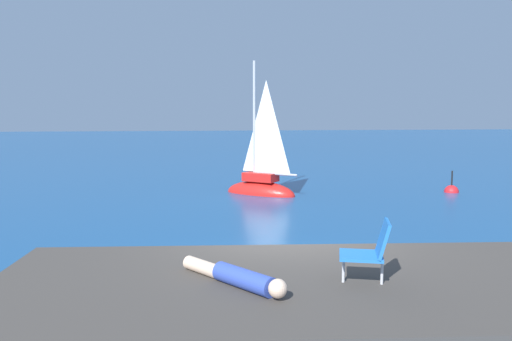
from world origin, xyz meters
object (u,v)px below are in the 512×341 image
at_px(sailboat_near, 261,186).
at_px(marker_buoy, 451,192).
at_px(person_sunbather, 237,277).
at_px(beach_chair, 371,249).

xyz_separation_m(sailboat_near, marker_buoy, (7.49, -0.58, -0.29)).
height_order(person_sunbather, beach_chair, beach_chair).
bearing_deg(beach_chair, sailboat_near, -75.31).
bearing_deg(marker_buoy, beach_chair, -122.93).
xyz_separation_m(person_sunbather, marker_buoy, (9.70, 12.30, -1.10)).
bearing_deg(person_sunbather, marker_buoy, -75.24).
relative_size(beach_chair, marker_buoy, 0.71).
height_order(sailboat_near, person_sunbather, sailboat_near).
distance_m(person_sunbather, beach_chair, 1.68).
relative_size(sailboat_near, marker_buoy, 4.91).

